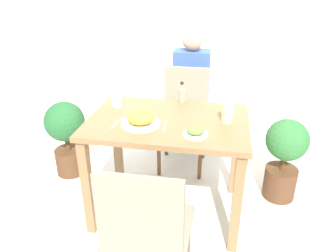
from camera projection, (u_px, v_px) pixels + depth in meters
The scene contains 15 objects.
ground_plane at pixel (168, 209), 2.52m from camera, with size 16.00×16.00×0.00m, color silver.
wall_back at pixel (195, 9), 3.32m from camera, with size 8.00×0.05×2.60m.
dining_table at pixel (168, 135), 2.24m from camera, with size 1.07×0.73×0.76m.
chair_near at pixel (146, 229), 1.62m from camera, with size 0.42×0.42×0.89m.
chair_far at pixel (184, 113), 2.92m from camera, with size 0.42×0.42×0.89m.
food_plate at pixel (141, 119), 2.10m from camera, with size 0.25×0.25×0.09m.
side_plate at pixel (195, 132), 1.97m from camera, with size 0.15×0.15×0.06m.
drink_cup at pixel (117, 102), 2.38m from camera, with size 0.08×0.08×0.07m.
juice_glass at pixel (228, 112), 2.12m from camera, with size 0.08×0.08×0.13m.
sauce_bottle at pixel (182, 94), 2.44m from camera, with size 0.05×0.05×0.16m.
fork_utensil at pixel (117, 122), 2.14m from camera, with size 0.03×0.19×0.00m.
spoon_utensil at pixel (165, 126), 2.09m from camera, with size 0.02×0.17×0.00m.
potted_plant_left at pixel (66, 133), 2.81m from camera, with size 0.34×0.34×0.67m.
potted_plant_right at pixel (285, 155), 2.50m from camera, with size 0.32×0.32×0.67m.
person_figure at pixel (191, 90), 3.25m from camera, with size 0.34×0.22×1.17m.
Camera 1 is at (0.35, -1.96, 1.67)m, focal length 35.00 mm.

